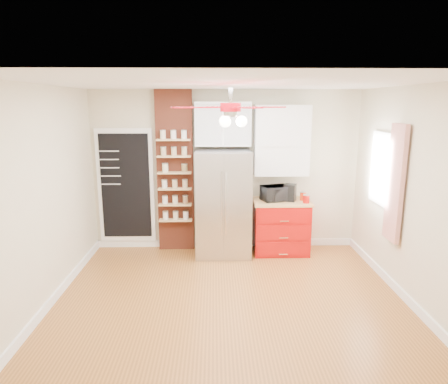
{
  "coord_description": "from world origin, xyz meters",
  "views": [
    {
      "loc": [
        -0.19,
        -4.72,
        2.47
      ],
      "look_at": [
        -0.05,
        0.9,
        1.22
      ],
      "focal_mm": 32.0,
      "sensor_mm": 36.0,
      "label": 1
    }
  ],
  "objects_px": {
    "fridge": "(223,203)",
    "coffee_maker": "(290,193)",
    "ceiling_fan": "(231,108)",
    "canister_left": "(306,199)",
    "red_cabinet": "(281,226)",
    "toaster_oven": "(276,193)",
    "pantry_jar_oats": "(165,168)"
  },
  "relations": [
    {
      "from": "red_cabinet",
      "to": "fridge",
      "type": "bearing_deg",
      "value": -177.05
    },
    {
      "from": "toaster_oven",
      "to": "canister_left",
      "type": "xyz_separation_m",
      "value": [
        0.47,
        -0.17,
        -0.06
      ]
    },
    {
      "from": "coffee_maker",
      "to": "ceiling_fan",
      "type": "bearing_deg",
      "value": -100.87
    },
    {
      "from": "fridge",
      "to": "toaster_oven",
      "type": "height_order",
      "value": "fridge"
    },
    {
      "from": "coffee_maker",
      "to": "canister_left",
      "type": "xyz_separation_m",
      "value": [
        0.24,
        -0.15,
        -0.08
      ]
    },
    {
      "from": "fridge",
      "to": "pantry_jar_oats",
      "type": "xyz_separation_m",
      "value": [
        -0.95,
        0.13,
        0.57
      ]
    },
    {
      "from": "fridge",
      "to": "ceiling_fan",
      "type": "height_order",
      "value": "ceiling_fan"
    },
    {
      "from": "coffee_maker",
      "to": "canister_left",
      "type": "bearing_deg",
      "value": -10.94
    },
    {
      "from": "fridge",
      "to": "coffee_maker",
      "type": "bearing_deg",
      "value": 1.45
    },
    {
      "from": "red_cabinet",
      "to": "toaster_oven",
      "type": "height_order",
      "value": "toaster_oven"
    },
    {
      "from": "red_cabinet",
      "to": "canister_left",
      "type": "relative_size",
      "value": 7.45
    },
    {
      "from": "red_cabinet",
      "to": "canister_left",
      "type": "height_order",
      "value": "canister_left"
    },
    {
      "from": "red_cabinet",
      "to": "canister_left",
      "type": "distance_m",
      "value": 0.65
    },
    {
      "from": "toaster_oven",
      "to": "coffee_maker",
      "type": "distance_m",
      "value": 0.24
    },
    {
      "from": "fridge",
      "to": "canister_left",
      "type": "bearing_deg",
      "value": -5.23
    },
    {
      "from": "pantry_jar_oats",
      "to": "coffee_maker",
      "type": "bearing_deg",
      "value": -2.74
    },
    {
      "from": "canister_left",
      "to": "coffee_maker",
      "type": "bearing_deg",
      "value": 147.5
    },
    {
      "from": "ceiling_fan",
      "to": "pantry_jar_oats",
      "type": "bearing_deg",
      "value": 119.58
    },
    {
      "from": "ceiling_fan",
      "to": "red_cabinet",
      "type": "bearing_deg",
      "value": 61.29
    },
    {
      "from": "canister_left",
      "to": "toaster_oven",
      "type": "bearing_deg",
      "value": 160.47
    },
    {
      "from": "red_cabinet",
      "to": "coffee_maker",
      "type": "height_order",
      "value": "coffee_maker"
    },
    {
      "from": "ceiling_fan",
      "to": "canister_left",
      "type": "distance_m",
      "value": 2.46
    },
    {
      "from": "toaster_oven",
      "to": "pantry_jar_oats",
      "type": "bearing_deg",
      "value": 158.84
    },
    {
      "from": "coffee_maker",
      "to": "pantry_jar_oats",
      "type": "relative_size",
      "value": 2.07
    },
    {
      "from": "ceiling_fan",
      "to": "canister_left",
      "type": "bearing_deg",
      "value": 49.44
    },
    {
      "from": "fridge",
      "to": "ceiling_fan",
      "type": "relative_size",
      "value": 1.25
    },
    {
      "from": "toaster_oven",
      "to": "coffee_maker",
      "type": "bearing_deg",
      "value": -22.58
    },
    {
      "from": "ceiling_fan",
      "to": "coffee_maker",
      "type": "distance_m",
      "value": 2.4
    },
    {
      "from": "fridge",
      "to": "toaster_oven",
      "type": "bearing_deg",
      "value": 2.93
    },
    {
      "from": "coffee_maker",
      "to": "pantry_jar_oats",
      "type": "height_order",
      "value": "pantry_jar_oats"
    },
    {
      "from": "fridge",
      "to": "canister_left",
      "type": "distance_m",
      "value": 1.35
    },
    {
      "from": "red_cabinet",
      "to": "ceiling_fan",
      "type": "distance_m",
      "value": 2.75
    }
  ]
}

